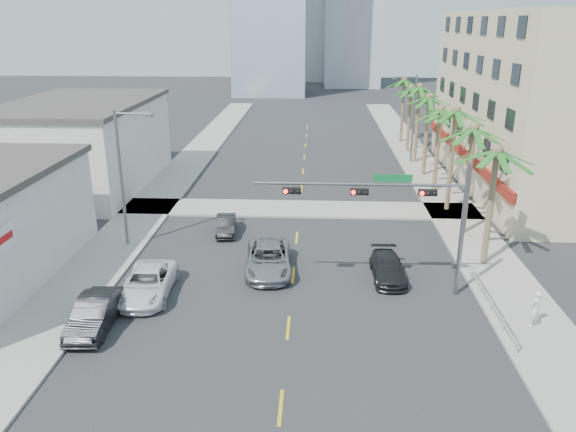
% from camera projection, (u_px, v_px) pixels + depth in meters
% --- Properties ---
extents(ground, '(260.00, 260.00, 0.00)m').
position_uv_depth(ground, '(284.00, 377.00, 23.69)').
color(ground, '#262628').
rests_on(ground, ground).
extents(sidewalk_right, '(4.00, 120.00, 0.15)m').
position_uv_depth(sidewalk_right, '(459.00, 220.00, 41.95)').
color(sidewalk_right, gray).
rests_on(sidewalk_right, ground).
extents(sidewalk_left, '(4.00, 120.00, 0.15)m').
position_uv_depth(sidewalk_left, '(143.00, 215.00, 43.07)').
color(sidewalk_left, gray).
rests_on(sidewalk_left, ground).
extents(sidewalk_cross, '(80.00, 4.00, 0.15)m').
position_uv_depth(sidewalk_cross, '(299.00, 209.00, 44.40)').
color(sidewalk_cross, gray).
rests_on(sidewalk_cross, ground).
extents(building_right, '(15.25, 28.00, 15.00)m').
position_uv_depth(building_right, '(557.00, 102.00, 48.44)').
color(building_right, '#CDB890').
rests_on(building_right, ground).
extents(building_left_far, '(11.00, 18.00, 7.20)m').
position_uv_depth(building_left_far, '(82.00, 146.00, 49.79)').
color(building_left_far, beige).
rests_on(building_left_far, ground).
extents(traffic_signal_mast, '(11.12, 0.54, 7.20)m').
position_uv_depth(traffic_signal_mast, '(403.00, 206.00, 29.24)').
color(traffic_signal_mast, slate).
rests_on(traffic_signal_mast, ground).
extents(palm_tree_0, '(4.80, 4.80, 7.80)m').
position_uv_depth(palm_tree_0, '(497.00, 152.00, 32.11)').
color(palm_tree_0, brown).
rests_on(palm_tree_0, ground).
extents(palm_tree_1, '(4.80, 4.80, 8.16)m').
position_uv_depth(palm_tree_1, '(474.00, 129.00, 36.89)').
color(palm_tree_1, brown).
rests_on(palm_tree_1, ground).
extents(palm_tree_2, '(4.80, 4.80, 8.52)m').
position_uv_depth(palm_tree_2, '(456.00, 112.00, 41.68)').
color(palm_tree_2, brown).
rests_on(palm_tree_2, ground).
extents(palm_tree_3, '(4.80, 4.80, 7.80)m').
position_uv_depth(palm_tree_3, '(441.00, 110.00, 46.81)').
color(palm_tree_3, brown).
rests_on(palm_tree_3, ground).
extents(palm_tree_4, '(4.80, 4.80, 8.16)m').
position_uv_depth(palm_tree_4, '(429.00, 98.00, 51.59)').
color(palm_tree_4, brown).
rests_on(palm_tree_4, ground).
extents(palm_tree_5, '(4.80, 4.80, 8.52)m').
position_uv_depth(palm_tree_5, '(420.00, 87.00, 56.37)').
color(palm_tree_5, brown).
rests_on(palm_tree_5, ground).
extents(palm_tree_6, '(4.80, 4.80, 7.80)m').
position_uv_depth(palm_tree_6, '(411.00, 89.00, 61.50)').
color(palm_tree_6, brown).
rests_on(palm_tree_6, ground).
extents(palm_tree_7, '(4.80, 4.80, 8.16)m').
position_uv_depth(palm_tree_7, '(405.00, 80.00, 66.29)').
color(palm_tree_7, brown).
rests_on(palm_tree_7, ground).
extents(streetlight_left, '(2.55, 0.25, 9.00)m').
position_uv_depth(streetlight_left, '(124.00, 172.00, 35.72)').
color(streetlight_left, slate).
rests_on(streetlight_left, ground).
extents(streetlight_right, '(2.55, 0.25, 9.00)m').
position_uv_depth(streetlight_right, '(412.00, 115.00, 57.31)').
color(streetlight_right, slate).
rests_on(streetlight_right, ground).
extents(guardrail, '(0.08, 8.08, 1.00)m').
position_uv_depth(guardrail, '(491.00, 301.00, 28.64)').
color(guardrail, silver).
rests_on(guardrail, ground).
extents(car_parked_mid, '(1.88, 4.80, 1.56)m').
position_uv_depth(car_parked_mid, '(94.00, 314.00, 27.19)').
color(car_parked_mid, black).
rests_on(car_parked_mid, ground).
extents(car_parked_far, '(2.71, 5.52, 1.51)m').
position_uv_depth(car_parked_far, '(147.00, 283.00, 30.38)').
color(car_parked_far, white).
rests_on(car_parked_far, ground).
extents(car_lane_left, '(1.72, 3.87, 1.23)m').
position_uv_depth(car_lane_left, '(226.00, 225.00, 39.38)').
color(car_lane_left, black).
rests_on(car_lane_left, ground).
extents(car_lane_center, '(3.02, 5.88, 1.59)m').
position_uv_depth(car_lane_center, '(268.00, 259.00, 33.36)').
color(car_lane_center, '#A2A2A6').
rests_on(car_lane_center, ground).
extents(car_lane_right, '(1.91, 4.51, 1.30)m').
position_uv_depth(car_lane_right, '(388.00, 268.00, 32.49)').
color(car_lane_right, black).
rests_on(car_lane_right, ground).
extents(pedestrian, '(0.80, 0.76, 1.83)m').
position_uv_depth(pedestrian, '(535.00, 308.00, 27.09)').
color(pedestrian, white).
rests_on(pedestrian, sidewalk_right).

